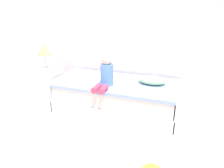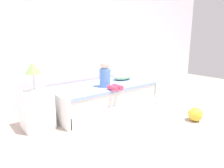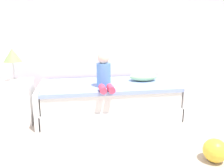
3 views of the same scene
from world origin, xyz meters
TOP-DOWN VIEW (x-y plane):
  - wall_rear at (0.00, 2.60)m, footprint 7.20×0.10m
  - bed at (-0.29, 2.00)m, footprint 2.11×1.00m
  - nightstand at (-1.64, 1.96)m, footprint 0.44×0.44m
  - table_lamp at (-1.64, 1.96)m, footprint 0.24×0.24m
  - child_figure at (-0.40, 1.77)m, footprint 0.20×0.51m
  - pillow at (0.28, 2.10)m, footprint 0.44×0.30m
  - toy_ball at (0.55, 0.53)m, footprint 0.24×0.24m

SIDE VIEW (x-z plane):
  - toy_ball at x=0.55m, z-range 0.00..0.24m
  - bed at x=-0.29m, z-range 0.00..0.50m
  - nightstand at x=-1.64m, z-range 0.00..0.60m
  - pillow at x=0.28m, z-range 0.50..0.63m
  - child_figure at x=-0.40m, z-range 0.45..0.96m
  - table_lamp at x=-1.64m, z-range 0.71..1.16m
  - wall_rear at x=0.00m, z-range 0.00..2.90m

